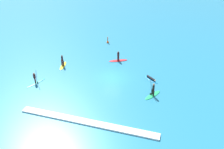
{
  "coord_description": "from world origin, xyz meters",
  "views": [
    {
      "loc": [
        7.85,
        -27.0,
        17.35
      ],
      "look_at": [
        0.0,
        0.0,
        0.5
      ],
      "focal_mm": 36.31,
      "sensor_mm": 36.0,
      "label": 1
    }
  ],
  "objects_px": {
    "surfer_on_teal_board": "(35,80)",
    "marker_buoy": "(108,42)",
    "surfer_on_yellow_board": "(63,63)",
    "surfer_on_blue_board": "(151,79)",
    "surfer_on_green_board": "(153,93)",
    "surfer_on_red_board": "(118,59)"
  },
  "relations": [
    {
      "from": "surfer_on_teal_board",
      "to": "surfer_on_green_board",
      "type": "bearing_deg",
      "value": -62.95
    },
    {
      "from": "surfer_on_blue_board",
      "to": "surfer_on_red_board",
      "type": "xyz_separation_m",
      "value": [
        -6.03,
        4.34,
        0.25
      ]
    },
    {
      "from": "surfer_on_yellow_board",
      "to": "marker_buoy",
      "type": "height_order",
      "value": "surfer_on_yellow_board"
    },
    {
      "from": "surfer_on_green_board",
      "to": "surfer_on_yellow_board",
      "type": "distance_m",
      "value": 15.25
    },
    {
      "from": "surfer_on_teal_board",
      "to": "marker_buoy",
      "type": "height_order",
      "value": "surfer_on_teal_board"
    },
    {
      "from": "surfer_on_teal_board",
      "to": "surfer_on_blue_board",
      "type": "distance_m",
      "value": 16.35
    },
    {
      "from": "surfer_on_red_board",
      "to": "surfer_on_green_board",
      "type": "bearing_deg",
      "value": 103.68
    },
    {
      "from": "surfer_on_red_board",
      "to": "surfer_on_teal_board",
      "type": "bearing_deg",
      "value": 20.03
    },
    {
      "from": "surfer_on_red_board",
      "to": "surfer_on_yellow_board",
      "type": "distance_m",
      "value": 9.01
    },
    {
      "from": "surfer_on_blue_board",
      "to": "marker_buoy",
      "type": "height_order",
      "value": "marker_buoy"
    },
    {
      "from": "surfer_on_green_board",
      "to": "surfer_on_yellow_board",
      "type": "bearing_deg",
      "value": -73.57
    },
    {
      "from": "surfer_on_teal_board",
      "to": "surfer_on_yellow_board",
      "type": "distance_m",
      "value": 5.76
    },
    {
      "from": "surfer_on_yellow_board",
      "to": "surfer_on_blue_board",
      "type": "bearing_deg",
      "value": 79.81
    },
    {
      "from": "surfer_on_blue_board",
      "to": "surfer_on_yellow_board",
      "type": "distance_m",
      "value": 14.02
    },
    {
      "from": "surfer_on_green_board",
      "to": "surfer_on_blue_board",
      "type": "relative_size",
      "value": 1.15
    },
    {
      "from": "surfer_on_red_board",
      "to": "marker_buoy",
      "type": "distance_m",
      "value": 7.81
    },
    {
      "from": "surfer_on_red_board",
      "to": "marker_buoy",
      "type": "xyz_separation_m",
      "value": [
        -3.9,
        6.76,
        -0.17
      ]
    },
    {
      "from": "surfer_on_green_board",
      "to": "surfer_on_blue_board",
      "type": "bearing_deg",
      "value": -137.84
    },
    {
      "from": "surfer_on_green_board",
      "to": "surfer_on_red_board",
      "type": "distance_m",
      "value": 10.55
    },
    {
      "from": "surfer_on_teal_board",
      "to": "marker_buoy",
      "type": "relative_size",
      "value": 2.36
    },
    {
      "from": "surfer_on_green_board",
      "to": "surfer_on_teal_board",
      "type": "xyz_separation_m",
      "value": [
        -16.14,
        -1.65,
        0.04
      ]
    },
    {
      "from": "surfer_on_green_board",
      "to": "surfer_on_teal_board",
      "type": "distance_m",
      "value": 16.22
    }
  ]
}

